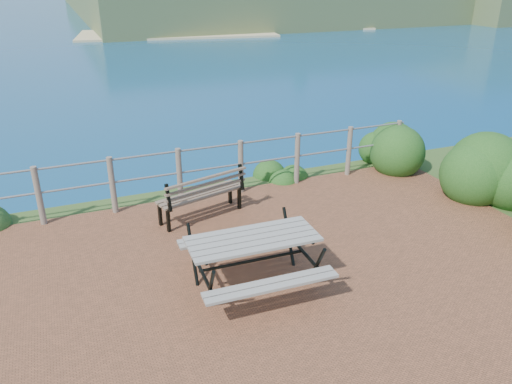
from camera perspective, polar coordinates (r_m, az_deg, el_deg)
ground at (r=6.31m, az=-0.89°, el=-13.36°), size 10.00×7.00×0.12m
safety_railing at (r=8.85m, az=-8.76°, el=2.19°), size 9.40×0.10×1.00m
picnic_table at (r=6.49m, az=-0.36°, el=-7.32°), size 1.69×1.45×0.70m
park_bench at (r=8.25m, az=-6.41°, el=0.53°), size 1.53×0.76×0.84m
shrub_right_front at (r=10.24m, az=25.21°, el=-0.28°), size 1.38×1.38×1.96m
shrub_right_edge at (r=11.08m, az=14.99°, el=3.03°), size 1.12×1.12×1.59m
shrub_lip_east at (r=10.07m, az=3.36°, el=1.69°), size 0.77×0.77×0.51m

